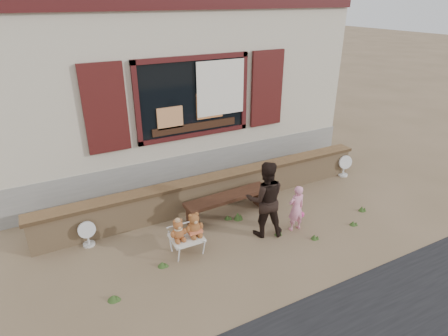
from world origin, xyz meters
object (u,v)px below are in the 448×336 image
bench (228,201)px  teddy_bear_left (178,229)px  child (296,208)px  folding_chair (187,238)px  teddy_bear_right (194,224)px  adult (265,199)px

bench → teddy_bear_left: size_ratio=4.65×
child → folding_chair: bearing=-6.2°
bench → teddy_bear_right: 1.27m
teddy_bear_left → child: (2.18, -0.28, -0.06)m
bench → teddy_bear_right: (-1.02, -0.72, 0.20)m
teddy_bear_right → adult: 1.34m
folding_chair → child: size_ratio=0.58×
folding_chair → bench: bearing=32.3°
teddy_bear_left → adult: size_ratio=0.27×
bench → teddy_bear_left: 1.50m
bench → teddy_bear_left: bearing=-154.3°
teddy_bear_left → child: size_ratio=0.43×
teddy_bear_left → adult: adult is taller
folding_chair → teddy_bear_right: teddy_bear_right is taller
child → adult: 0.66m
teddy_bear_left → bench: bearing=29.4°
adult → bench: bearing=-48.3°
folding_chair → teddy_bear_left: 0.26m
bench → adult: 0.96m
adult → child: bearing=-173.6°
teddy_bear_left → folding_chair: bearing=0.0°
folding_chair → adult: size_ratio=0.37×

